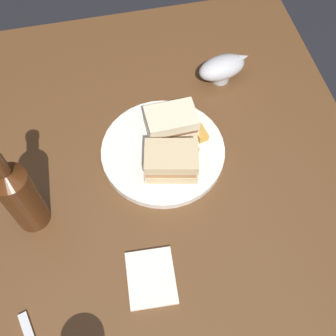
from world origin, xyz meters
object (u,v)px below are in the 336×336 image
at_px(sandwich_half_left, 171,161).
at_px(napkin, 151,278).
at_px(sandwich_half_right, 171,123).
at_px(cider_bottle, 19,195).
at_px(gravy_boat, 222,67).
at_px(plate, 162,151).

height_order(sandwich_half_left, napkin, sandwich_half_left).
bearing_deg(sandwich_half_right, sandwich_half_left, -12.50).
bearing_deg(sandwich_half_left, cider_bottle, -81.82).
xyz_separation_m(sandwich_half_left, sandwich_half_right, (-0.10, 0.02, -0.00)).
bearing_deg(gravy_boat, plate, -45.74).
relative_size(gravy_boat, cider_bottle, 0.53).
relative_size(plate, sandwich_half_left, 2.22).
distance_m(sandwich_half_left, cider_bottle, 0.31).
bearing_deg(napkin, sandwich_half_left, 158.13).
height_order(plate, gravy_boat, gravy_boat).
bearing_deg(plate, gravy_boat, 134.26).
bearing_deg(napkin, cider_bottle, -129.86).
bearing_deg(napkin, plate, 163.78).
bearing_deg(sandwich_half_left, plate, -170.40).
bearing_deg(sandwich_half_right, napkin, -19.11).
xyz_separation_m(plate, sandwich_half_left, (0.05, 0.01, 0.04)).
height_order(cider_bottle, napkin, cider_bottle).
distance_m(sandwich_half_left, sandwich_half_right, 0.10).
relative_size(cider_bottle, napkin, 2.33).
distance_m(sandwich_half_right, cider_bottle, 0.35).
xyz_separation_m(gravy_boat, napkin, (0.45, -0.27, -0.04)).
relative_size(sandwich_half_right, cider_bottle, 0.43).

